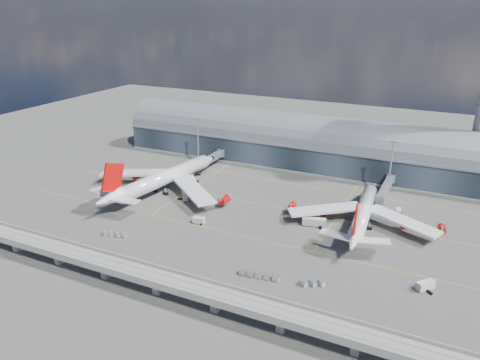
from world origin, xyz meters
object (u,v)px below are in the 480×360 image
at_px(airliner_left, 162,179).
at_px(service_truck_0, 185,196).
at_px(floodlight_mast_left, 198,140).
at_px(floodlight_mast_right, 391,167).
at_px(cargo_train_1, 259,276).
at_px(service_truck_2, 314,222).
at_px(service_truck_3, 425,285).
at_px(service_truck_4, 398,212).
at_px(service_truck_1, 199,220).
at_px(service_truck_5, 192,180).
at_px(airliner_right, 363,214).
at_px(cargo_train_0, 114,234).
at_px(cargo_train_2, 313,283).

bearing_deg(airliner_left, service_truck_0, -0.68).
relative_size(floodlight_mast_left, service_truck_0, 3.71).
bearing_deg(floodlight_mast_right, cargo_train_1, -106.00).
height_order(floodlight_mast_left, service_truck_2, floodlight_mast_left).
relative_size(service_truck_3, service_truck_4, 1.27).
xyz_separation_m(service_truck_0, service_truck_1, (18.34, -18.83, -0.11)).
xyz_separation_m(service_truck_4, cargo_train_1, (-33.08, -68.80, -0.37)).
bearing_deg(cargo_train_1, service_truck_5, 51.14).
height_order(airliner_left, service_truck_4, airliner_left).
bearing_deg(service_truck_1, service_truck_0, 36.66).
distance_m(airliner_right, service_truck_5, 85.77).
height_order(cargo_train_0, cargo_train_2, cargo_train_2).
bearing_deg(floodlight_mast_left, airliner_left, -83.01).
distance_m(service_truck_4, cargo_train_0, 114.86).
height_order(floodlight_mast_left, service_truck_5, floodlight_mast_left).
bearing_deg(floodlight_mast_right, airliner_right, -95.78).
distance_m(floodlight_mast_right, cargo_train_0, 122.68).
distance_m(floodlight_mast_left, airliner_left, 42.74).
bearing_deg(cargo_train_0, service_truck_1, -29.91).
bearing_deg(airliner_left, service_truck_5, 78.10).
bearing_deg(airliner_left, airliner_right, 12.20).
bearing_deg(service_truck_5, floodlight_mast_left, 65.72).
bearing_deg(service_truck_4, service_truck_3, -82.56).
distance_m(service_truck_0, cargo_train_1, 71.48).
relative_size(floodlight_mast_left, service_truck_5, 3.94).
relative_size(floodlight_mast_right, service_truck_2, 2.72).
xyz_separation_m(service_truck_0, service_truck_3, (104.41, -28.36, 0.00)).
height_order(floodlight_mast_left, floodlight_mast_right, same).
bearing_deg(cargo_train_2, cargo_train_1, 128.84).
distance_m(service_truck_1, cargo_train_2, 58.62).
bearing_deg(service_truck_3, cargo_train_0, -131.56).
distance_m(service_truck_2, service_truck_5, 70.55).
bearing_deg(airliner_left, cargo_train_0, -69.81).
bearing_deg(service_truck_2, cargo_train_0, 110.36).
distance_m(floodlight_mast_right, airliner_left, 103.93).
height_order(floodlight_mast_left, service_truck_1, floodlight_mast_left).
height_order(airliner_right, service_truck_3, airliner_right).
height_order(floodlight_mast_right, cargo_train_1, floodlight_mast_right).
bearing_deg(cargo_train_1, service_truck_3, -65.40).
height_order(airliner_right, cargo_train_0, airliner_right).
height_order(service_truck_2, cargo_train_0, service_truck_2).
xyz_separation_m(airliner_left, cargo_train_0, (8.71, -44.56, -5.69)).
bearing_deg(floodlight_mast_right, floodlight_mast_left, 180.00).
bearing_deg(airliner_right, cargo_train_2, -100.72).
bearing_deg(service_truck_2, airliner_left, 75.52).
xyz_separation_m(floodlight_mast_left, airliner_left, (5.13, -41.84, -7.04)).
distance_m(airliner_right, cargo_train_2, 48.91).
xyz_separation_m(service_truck_2, service_truck_3, (43.98, -27.40, -0.24)).
bearing_deg(service_truck_4, cargo_train_2, -113.10).
xyz_separation_m(service_truck_5, cargo_train_0, (2.54, -60.60, -0.71)).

